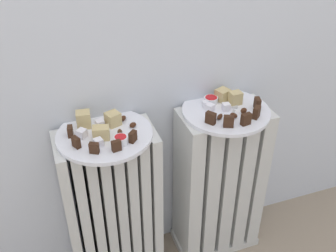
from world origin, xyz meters
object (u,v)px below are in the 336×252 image
object	(u,v)px
jam_bowl_right	(211,100)
fork	(234,111)
radiator_right	(219,184)
plate_right	(226,111)
jam_bowl_left	(121,140)
plate_left	(105,135)
radiator_left	(113,211)

from	to	relation	value
jam_bowl_right	fork	distance (m)	0.09
radiator_right	fork	distance (m)	0.33
plate_right	jam_bowl_right	bearing A→B (deg)	116.83
jam_bowl_left	fork	xyz separation A→B (m)	(0.39, 0.05, -0.01)
plate_left	fork	world-z (taller)	fork
radiator_left	jam_bowl_left	xyz separation A→B (m)	(0.03, -0.07, 0.34)
plate_left	fork	distance (m)	0.42
radiator_left	fork	xyz separation A→B (m)	(0.42, -0.02, 0.33)
jam_bowl_right	plate_right	bearing A→B (deg)	-63.17
radiator_left	jam_bowl_right	world-z (taller)	jam_bowl_right
plate_right	plate_left	bearing A→B (deg)	180.00
plate_left	jam_bowl_left	bearing A→B (deg)	-64.55
plate_right	fork	bearing A→B (deg)	-46.70
fork	radiator_left	bearing A→B (deg)	177.37
jam_bowl_right	plate_left	bearing A→B (deg)	-171.39
fork	plate_right	bearing A→B (deg)	133.30
radiator_left	radiator_right	distance (m)	0.40
jam_bowl_left	fork	distance (m)	0.39
radiator_right	jam_bowl_left	xyz separation A→B (m)	(-0.37, -0.07, 0.34)
plate_left	plate_right	bearing A→B (deg)	0.00
radiator_right	plate_left	size ratio (longest dim) A/B	2.13
radiator_left	plate_left	world-z (taller)	plate_left
radiator_left	jam_bowl_left	world-z (taller)	jam_bowl_left
plate_left	jam_bowl_right	size ratio (longest dim) A/B	6.05
radiator_left	jam_bowl_left	bearing A→B (deg)	-64.55
plate_right	fork	world-z (taller)	fork
radiator_left	plate_left	distance (m)	0.32
jam_bowl_right	radiator_left	bearing A→B (deg)	-171.39
plate_left	jam_bowl_left	xyz separation A→B (m)	(0.03, -0.07, 0.02)
jam_bowl_left	jam_bowl_right	world-z (taller)	jam_bowl_left
radiator_left	plate_right	distance (m)	0.51
radiator_left	plate_left	bearing A→B (deg)	-90.00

